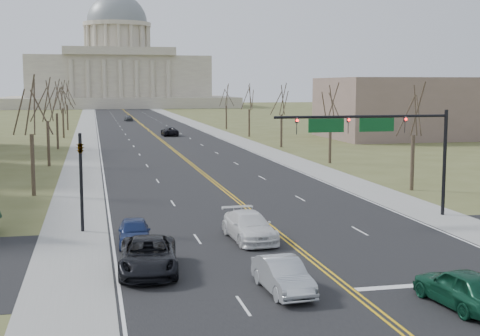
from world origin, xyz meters
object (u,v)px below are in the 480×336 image
car_sb_inner_second (249,226)px  car_sb_outer_lead (148,256)px  signal_left (81,171)px  car_nb_inner_lead (462,288)px  signal_mast (376,132)px  car_sb_outer_second (134,232)px  car_far_nb (169,131)px  car_sb_inner_lead (283,276)px  car_far_sb (128,118)px

car_sb_inner_second → car_sb_outer_lead: bearing=-142.5°
signal_left → car_nb_inner_lead: 23.27m
signal_left → car_sb_outer_lead: size_ratio=1.03×
signal_mast → car_sb_outer_second: size_ratio=2.80×
car_sb_outer_lead → car_sb_outer_second: bearing=98.0°
signal_left → car_sb_outer_second: bearing=-55.0°
car_far_nb → car_sb_inner_lead: bearing=84.8°
car_nb_inner_lead → car_sb_inner_lead: 7.30m
car_nb_inner_lead → signal_mast: bearing=-109.2°
car_sb_inner_lead → car_far_sb: bearing=86.0°
car_sb_inner_second → car_sb_outer_second: size_ratio=1.27×
signal_mast → car_sb_outer_lead: signal_mast is taller
signal_mast → car_far_sb: signal_mast is taller
car_sb_outer_second → signal_left: bearing=127.2°
car_sb_inner_lead → car_sb_inner_second: (0.81, 9.72, 0.07)m
car_nb_inner_lead → car_far_nb: 92.88m
signal_left → car_sb_inner_second: 10.75m
car_nb_inner_lead → car_sb_inner_lead: size_ratio=1.06×
car_nb_inner_lead → car_sb_inner_lead: bearing=-34.5°
car_nb_inner_lead → car_sb_inner_second: 14.30m
car_sb_outer_lead → car_sb_inner_second: car_sb_outer_lead is taller
car_nb_inner_lead → car_sb_outer_lead: size_ratio=0.81×
car_sb_inner_second → car_far_nb: size_ratio=1.00×
car_sb_outer_lead → car_far_nb: 85.78m
car_sb_outer_second → car_far_sb: (6.55, 129.17, 0.03)m
car_nb_inner_lead → car_far_nb: car_nb_inner_lead is taller
car_far_sb → car_sb_outer_second: bearing=-97.1°
signal_left → car_far_sb: (9.41, 125.07, -2.94)m
car_sb_outer_lead → car_sb_inner_second: (6.19, 5.38, -0.01)m
car_far_nb → car_nb_inner_lead: bearing=88.9°
signal_left → car_sb_outer_second: (2.87, -4.10, -2.97)m
car_sb_outer_second → car_nb_inner_lead: bearing=-45.7°
car_far_nb → car_far_sb: same height
signal_left → car_far_sb: 125.46m
car_sb_outer_second → car_far_sb: car_far_sb is taller
signal_mast → car_far_sb: (-9.53, 125.07, -4.98)m
car_far_nb → car_sb_inner_second: bearing=85.0°
signal_mast → signal_left: 19.06m
car_sb_outer_second → car_far_sb: 129.33m
signal_mast → signal_left: signal_mast is taller
car_nb_inner_lead → car_far_sb: 142.72m
signal_mast → car_nb_inner_lead: 18.65m
car_sb_inner_second → car_far_nb: car_sb_inner_second is taller
car_sb_inner_lead → car_sb_outer_lead: size_ratio=0.76×
car_far_nb → car_far_sb: bearing=-86.7°
car_nb_inner_lead → car_sb_outer_lead: 14.14m
car_sb_outer_lead → car_sb_inner_second: 8.20m
signal_mast → car_sb_inner_lead: size_ratio=2.73×
car_nb_inner_lead → car_sb_outer_second: bearing=-54.5°
car_sb_outer_lead → car_sb_outer_second: 5.70m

